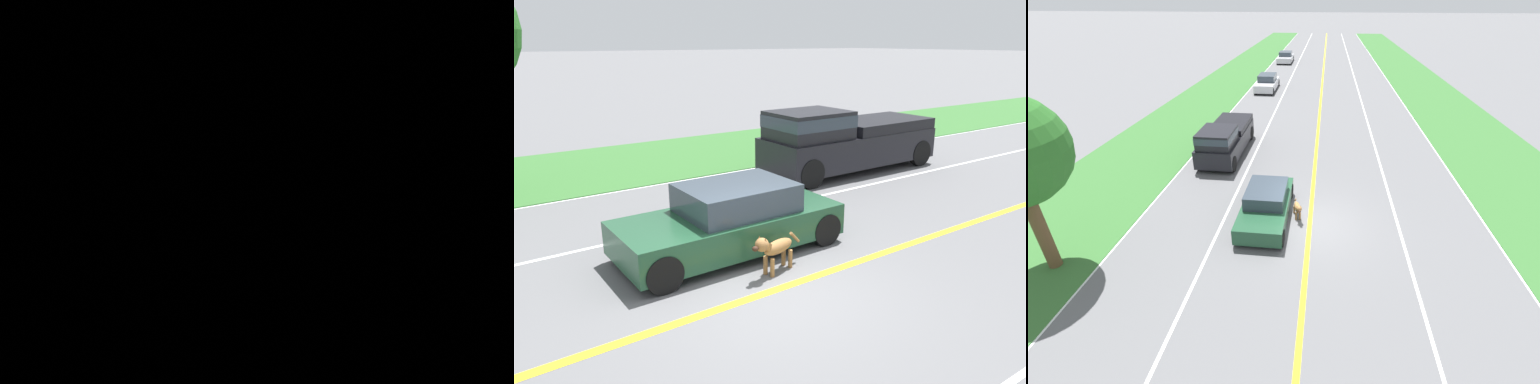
{
  "view_description": "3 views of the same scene",
  "coord_description": "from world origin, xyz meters",
  "views": [
    {
      "loc": [
        7.42,
        3.38,
        4.89
      ],
      "look_at": [
        0.93,
        -0.52,
        1.13
      ],
      "focal_mm": 35.0,
      "sensor_mm": 36.0,
      "label": 1
    },
    {
      "loc": [
        -5.94,
        4.31,
        3.92
      ],
      "look_at": [
        1.35,
        -0.85,
        1.2
      ],
      "focal_mm": 35.0,
      "sensor_mm": 36.0,
      "label": 2
    },
    {
      "loc": [
        -0.28,
        11.31,
        7.94
      ],
      "look_at": [
        1.15,
        -0.87,
        0.88
      ],
      "focal_mm": 24.0,
      "sensor_mm": 36.0,
      "label": 3
    }
  ],
  "objects": [
    {
      "name": "grass_verge_right",
      "position": [
        10.0,
        0.0,
        0.01
      ],
      "size": [
        6.0,
        160.0,
        0.03
      ],
      "primitive_type": "cube",
      "color": "#33662D",
      "rests_on": "ground"
    },
    {
      "name": "lane_dash_same_dir",
      "position": [
        3.5,
        0.0,
        0.0
      ],
      "size": [
        0.1,
        160.0,
        0.01
      ],
      "primitive_type": "cube",
      "color": "white",
      "rests_on": "ground"
    },
    {
      "name": "ground_plane",
      "position": [
        0.0,
        0.0,
        0.0
      ],
      "size": [
        400.0,
        400.0,
        0.0
      ],
      "primitive_type": "plane",
      "color": "#5B5B5E"
    },
    {
      "name": "lane_edge_line_right",
      "position": [
        7.0,
        0.0,
        0.0
      ],
      "size": [
        0.14,
        160.0,
        0.01
      ],
      "primitive_type": "cube",
      "color": "white",
      "rests_on": "ground"
    },
    {
      "name": "pickup_truck",
      "position": [
        5.09,
        -6.28,
        1.0
      ],
      "size": [
        2.01,
        5.76,
        1.98
      ],
      "color": "black",
      "rests_on": "ground"
    },
    {
      "name": "dog",
      "position": [
        0.53,
        -0.36,
        0.47
      ],
      "size": [
        0.44,
        1.23,
        0.77
      ],
      "rotation": [
        0.0,
        0.0,
        0.24
      ],
      "color": "olive",
      "rests_on": "ground"
    },
    {
      "name": "ego_car",
      "position": [
        1.79,
        -0.26,
        0.62
      ],
      "size": [
        1.84,
        4.29,
        1.33
      ],
      "color": "#1E472D",
      "rests_on": "ground"
    },
    {
      "name": "centre_divider_line",
      "position": [
        0.0,
        0.0,
        0.0
      ],
      "size": [
        0.18,
        160.0,
        0.01
      ],
      "primitive_type": "cube",
      "color": "yellow",
      "rests_on": "ground"
    }
  ]
}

